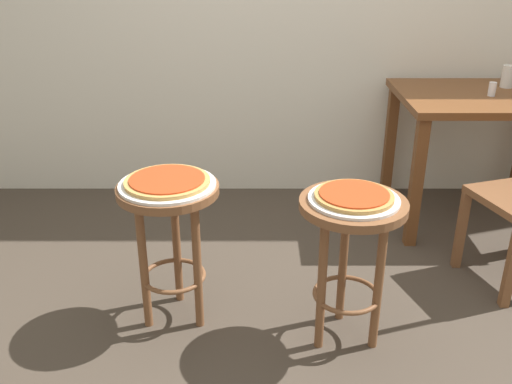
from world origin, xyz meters
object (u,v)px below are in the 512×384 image
condiment_shaker (490,89)px  stool_foreground (349,237)px  dining_table (480,115)px  stool_middle (168,220)px  pizza_foreground (352,195)px  cup_far_edge (505,76)px  serving_plate_middle (166,185)px  pizza_middle (165,181)px  serving_plate_foreground (352,199)px

condiment_shaker → stool_foreground: bearing=-130.2°
dining_table → stool_middle: bearing=-149.0°
stool_foreground → pizza_foreground: pizza_foreground is taller
dining_table → stool_foreground: bearing=-128.7°
cup_far_edge → serving_plate_middle: bearing=-147.9°
cup_far_edge → stool_foreground: bearing=-130.1°
serving_plate_middle → pizza_middle: 0.02m
pizza_foreground → serving_plate_foreground: bearing=180.0°
serving_plate_middle → dining_table: (1.62, 0.97, -0.00)m
pizza_foreground → serving_plate_middle: (-0.73, 0.14, -0.02)m
stool_foreground → dining_table: size_ratio=0.67×
pizza_foreground → stool_middle: pizza_foreground is taller
stool_foreground → pizza_middle: 0.76m
pizza_foreground → pizza_middle: (-0.73, 0.14, 0.00)m
pizza_middle → cup_far_edge: bearing=32.1°
stool_middle → serving_plate_middle: 0.16m
cup_far_edge → condiment_shaker: size_ratio=1.67×
stool_foreground → cup_far_edge: cup_far_edge is taller
dining_table → cup_far_edge: 0.29m
dining_table → pizza_middle: bearing=-149.0°
condiment_shaker → pizza_middle: bearing=-150.3°
stool_middle → serving_plate_middle: serving_plate_middle is taller
serving_plate_foreground → stool_middle: (-0.73, 0.14, -0.16)m
serving_plate_foreground → serving_plate_middle: bearing=169.0°
pizza_middle → condiment_shaker: size_ratio=4.61×
stool_middle → pizza_middle: 0.18m
cup_far_edge → condiment_shaker: (-0.16, -0.19, -0.02)m
serving_plate_foreground → serving_plate_middle: same height
serving_plate_foreground → pizza_foreground: size_ratio=1.16×
dining_table → condiment_shaker: bearing=-78.8°
cup_far_edge → stool_middle: bearing=-147.9°
serving_plate_foreground → pizza_middle: (-0.73, 0.14, 0.02)m
serving_plate_middle → pizza_middle: (0.00, -0.00, 0.02)m
serving_plate_foreground → pizza_foreground: (0.00, 0.00, 0.02)m
pizza_middle → stool_middle: bearing=90.0°
condiment_shaker → serving_plate_middle: bearing=-150.3°
pizza_foreground → cup_far_edge: size_ratio=2.41×
pizza_foreground → cup_far_edge: (1.06, 1.26, 0.17)m
serving_plate_foreground → dining_table: 1.43m
serving_plate_foreground → dining_table: bearing=51.3°
pizza_middle → dining_table: 1.89m
stool_foreground → serving_plate_middle: bearing=169.0°
serving_plate_middle → condiment_shaker: size_ratio=5.25×
pizza_middle → pizza_foreground: bearing=-11.0°
stool_middle → cup_far_edge: 2.13m
serving_plate_foreground → serving_plate_middle: (-0.73, 0.14, 0.00)m
serving_plate_middle → cup_far_edge: bearing=32.1°
pizza_foreground → cup_far_edge: cup_far_edge is taller
serving_plate_middle → pizza_foreground: bearing=-11.0°
stool_foreground → condiment_shaker: size_ratio=8.48×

